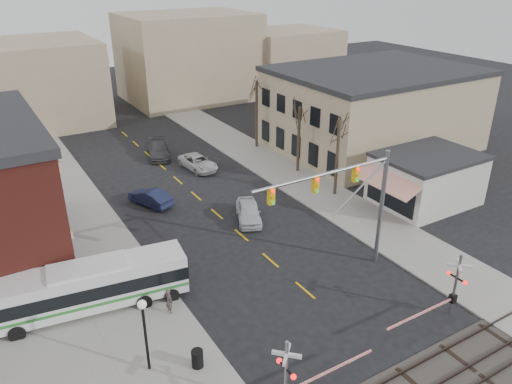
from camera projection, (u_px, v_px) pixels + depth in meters
ground at (325, 308)px, 29.34m from camera, size 160.00×160.00×0.00m
sidewalk_west at (79, 212)px, 40.40m from camera, size 5.00×60.00×0.12m
sidewalk_east at (275, 167)px, 49.31m from camera, size 5.00×60.00×0.12m
tan_building at (373, 108)px, 53.41m from camera, size 20.30×15.30×8.50m
awning_shop at (426, 178)px, 41.36m from camera, size 9.74×6.20×4.30m
tree_east_a at (337, 157)px, 42.12m from camera, size 0.28×0.28×6.75m
tree_east_b at (299, 139)px, 47.02m from camera, size 0.28×0.28×6.30m
tree_east_c at (257, 114)px, 53.14m from camera, size 0.28×0.28×7.20m
transit_bus at (91, 286)px, 28.59m from camera, size 11.18×3.86×2.82m
traffic_signal_mast at (351, 194)px, 30.19m from camera, size 9.88×0.30×8.00m
rr_crossing_west at (294, 374)px, 22.00m from camera, size 5.60×1.36×4.00m
rr_crossing_east at (450, 288)px, 27.79m from camera, size 5.60×1.36×4.00m
street_lamp at (144, 321)px, 23.57m from camera, size 0.44×0.44×4.12m
trash_bin at (197, 359)px, 24.75m from camera, size 0.60×0.60×0.97m
car_a at (248, 212)px, 38.97m from camera, size 3.40×4.73×1.50m
car_b at (150, 197)px, 41.47m from camera, size 2.89×4.41×1.37m
car_c at (198, 163)px, 48.72m from camera, size 2.72×5.01×1.33m
car_d at (159, 150)px, 51.76m from camera, size 3.41×5.40×1.46m
pedestrian_near at (169, 301)px, 28.48m from camera, size 0.48×0.63×1.55m
pedestrian_far at (127, 286)px, 29.82m from camera, size 0.92×0.97×1.57m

